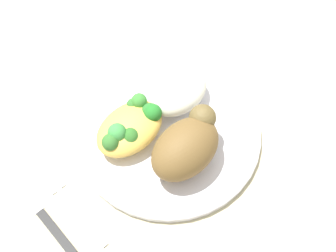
# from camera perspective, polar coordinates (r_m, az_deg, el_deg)

# --- Properties ---
(ground_plane) EXTENTS (2.00, 2.00, 0.00)m
(ground_plane) POSITION_cam_1_polar(r_m,az_deg,el_deg) (0.65, -0.00, -1.11)
(ground_plane) COLOR #BDB48F
(plate) EXTENTS (0.28, 0.28, 0.01)m
(plate) POSITION_cam_1_polar(r_m,az_deg,el_deg) (0.64, -0.00, -0.77)
(plate) COLOR white
(plate) RESTS_ON ground_plane
(roasted_chicken) EXTENTS (0.12, 0.08, 0.07)m
(roasted_chicken) POSITION_cam_1_polar(r_m,az_deg,el_deg) (0.58, 2.55, -2.71)
(roasted_chicken) COLOR brown
(roasted_chicken) RESTS_ON plate
(rice_pile) EXTENTS (0.10, 0.08, 0.05)m
(rice_pile) POSITION_cam_1_polar(r_m,az_deg,el_deg) (0.65, 1.30, 4.78)
(rice_pile) COLOR silver
(rice_pile) RESTS_ON plate
(mac_cheese_with_broccoli) EXTENTS (0.11, 0.08, 0.05)m
(mac_cheese_with_broccoli) POSITION_cam_1_polar(r_m,az_deg,el_deg) (0.62, -5.06, -0.10)
(mac_cheese_with_broccoli) COLOR #E4B84D
(mac_cheese_with_broccoli) RESTS_ON plate
(fork) EXTENTS (0.02, 0.14, 0.01)m
(fork) POSITION_cam_1_polar(r_m,az_deg,el_deg) (0.62, -13.07, -10.13)
(fork) COLOR #B2B2B7
(fork) RESTS_ON ground_plane
(knife) EXTENTS (0.03, 0.19, 0.01)m
(knife) POSITION_cam_1_polar(r_m,az_deg,el_deg) (0.62, -16.94, -11.00)
(knife) COLOR black
(knife) RESTS_ON ground_plane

